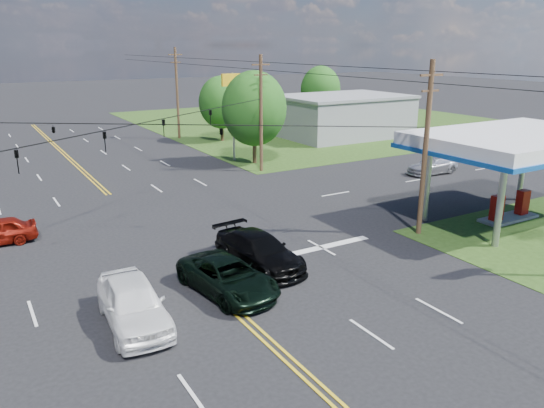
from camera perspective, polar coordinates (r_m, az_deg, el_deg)
ground at (r=31.86m, az=-13.66°, el=-2.41°), size 280.00×280.00×0.00m
grass_ne at (r=75.55m, az=4.88°, el=8.91°), size 46.00×48.00×0.03m
stop_bar at (r=26.91m, az=1.83°, el=-5.52°), size 10.00×0.50×0.02m
retail_ne at (r=62.76m, az=7.56°, el=9.26°), size 14.00×10.00×4.40m
gas_canopy at (r=34.19m, az=24.98°, el=5.96°), size 12.20×8.20×5.35m
pole_se at (r=29.76m, az=16.19°, el=5.87°), size 1.60×0.28×9.50m
pole_ne at (r=43.93m, az=-1.19°, el=9.83°), size 1.60×0.28×9.50m
pole_right_far at (r=61.09m, az=-10.17°, el=11.75°), size 1.60×0.28×10.00m
span_wire_signals at (r=30.48m, az=-14.43°, el=8.31°), size 26.00×18.00×1.13m
power_lines at (r=28.32m, az=-13.63°, el=13.07°), size 26.04×100.00×0.64m
tree_right_a at (r=47.02m, az=-1.94°, el=10.22°), size 5.70×5.70×8.18m
tree_right_b at (r=58.86m, az=-5.47°, el=10.82°), size 4.94×4.94×7.09m
tree_far_r at (r=72.87m, az=5.24°, el=12.20°), size 5.32×5.32×7.63m
pickup_dkgreen at (r=22.81m, az=-4.77°, el=-7.80°), size 3.14×5.58×1.47m
suv_black at (r=25.26m, az=-1.39°, el=-5.07°), size 2.83×5.76×1.61m
pickup_white at (r=20.90m, az=-14.70°, el=-10.25°), size 2.43×5.36×1.78m
sedan_far at (r=45.65m, az=16.87°, el=3.97°), size 4.73×2.03×1.36m
polesign_ne at (r=48.27m, az=-4.22°, el=11.81°), size 2.17×0.35×7.85m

